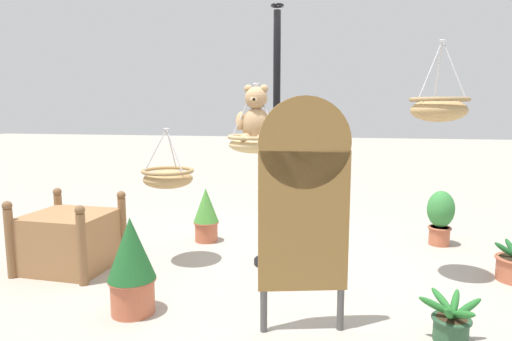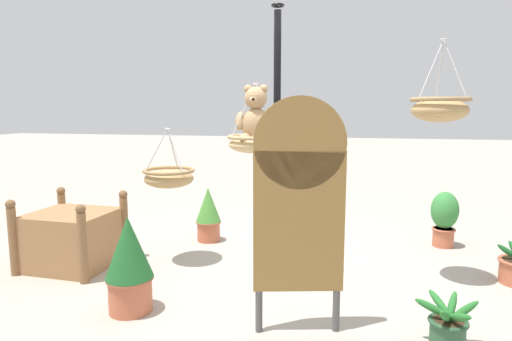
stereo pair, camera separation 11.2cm
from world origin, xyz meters
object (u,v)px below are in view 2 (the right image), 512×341
at_px(hanging_basket_right_low, 169,177).
at_px(wooden_planter_box, 72,237).
at_px(display_pole_central, 277,187).
at_px(potted_plant_broad_leaf, 208,214).
at_px(hanging_basket_with_teddy, 256,143).
at_px(teddy_bear, 256,118).
at_px(potted_plant_tall_leafy, 444,217).
at_px(display_sign_board, 299,196).
at_px(hanging_basket_left_high, 440,108).
at_px(potted_plant_fern_front, 129,263).
at_px(potted_plant_flowering_red, 448,325).

bearing_deg(hanging_basket_right_low, wooden_planter_box, 19.45).
height_order(display_pole_central, potted_plant_broad_leaf, display_pole_central).
bearing_deg(hanging_basket_with_teddy, teddy_bear, 90.00).
bearing_deg(potted_plant_tall_leafy, display_sign_board, 58.80).
bearing_deg(hanging_basket_left_high, potted_plant_fern_front, 24.58).
height_order(display_pole_central, wooden_planter_box, display_pole_central).
relative_size(potted_plant_flowering_red, potted_plant_tall_leafy, 0.69).
height_order(teddy_bear, display_sign_board, teddy_bear).
height_order(display_pole_central, potted_plant_flowering_red, display_pole_central).
relative_size(hanging_basket_with_teddy, potted_plant_tall_leafy, 1.01).
bearing_deg(potted_plant_flowering_red, hanging_basket_left_high, -93.01).
relative_size(display_pole_central, hanging_basket_left_high, 3.67).
height_order(teddy_bear, hanging_basket_right_low, teddy_bear).
distance_m(potted_plant_tall_leafy, display_sign_board, 2.72).
distance_m(hanging_basket_right_low, potted_plant_tall_leafy, 3.08).
xyz_separation_m(display_pole_central, wooden_planter_box, (1.95, 0.51, -0.49)).
height_order(potted_plant_broad_leaf, display_sign_board, display_sign_board).
bearing_deg(display_sign_board, wooden_planter_box, -18.56).
bearing_deg(display_sign_board, hanging_basket_with_teddy, -62.94).
relative_size(potted_plant_tall_leafy, potted_plant_broad_leaf, 0.99).
bearing_deg(wooden_planter_box, hanging_basket_right_low, -160.55).
distance_m(potted_plant_flowering_red, potted_plant_broad_leaf, 2.94).
bearing_deg(potted_plant_tall_leafy, teddy_bear, 33.24).
relative_size(teddy_bear, potted_plant_broad_leaf, 0.83).
height_order(hanging_basket_with_teddy, hanging_basket_right_low, hanging_basket_with_teddy).
relative_size(wooden_planter_box, potted_plant_tall_leafy, 1.37).
xyz_separation_m(hanging_basket_with_teddy, hanging_basket_right_low, (0.90, -0.06, -0.36)).
bearing_deg(hanging_basket_right_low, display_sign_board, 142.43).
height_order(hanging_basket_right_low, potted_plant_tall_leafy, hanging_basket_right_low).
xyz_separation_m(potted_plant_fern_front, potted_plant_flowering_red, (-2.29, -0.03, -0.25)).
distance_m(wooden_planter_box, potted_plant_flowering_red, 3.41).
bearing_deg(display_pole_central, potted_plant_flowering_red, 137.85).
height_order(hanging_basket_left_high, wooden_planter_box, hanging_basket_left_high).
distance_m(teddy_bear, potted_plant_fern_front, 1.66).
bearing_deg(potted_plant_fern_front, teddy_bear, -127.48).
relative_size(display_pole_central, potted_plant_broad_leaf, 3.96).
xyz_separation_m(hanging_basket_right_low, potted_plant_flowering_red, (-2.42, 1.05, -0.74)).
xyz_separation_m(teddy_bear, wooden_planter_box, (1.80, 0.23, -1.17)).
bearing_deg(hanging_basket_left_high, display_sign_board, 46.22).
height_order(hanging_basket_left_high, potted_plant_fern_front, hanging_basket_left_high).
xyz_separation_m(display_pole_central, hanging_basket_left_high, (-1.43, 0.20, 0.77)).
relative_size(hanging_basket_left_high, wooden_planter_box, 0.79).
height_order(potted_plant_flowering_red, potted_plant_broad_leaf, potted_plant_broad_leaf).
xyz_separation_m(potted_plant_flowering_red, display_sign_board, (0.99, 0.05, 0.83)).
distance_m(display_pole_central, potted_plant_broad_leaf, 1.19).
xyz_separation_m(teddy_bear, potted_plant_fern_front, (0.76, 0.99, -1.08)).
distance_m(hanging_basket_right_low, display_sign_board, 1.81).
xyz_separation_m(potted_plant_fern_front, potted_plant_broad_leaf, (0.00, -1.86, -0.06)).
relative_size(teddy_bear, wooden_planter_box, 0.61).
xyz_separation_m(hanging_basket_with_teddy, potted_plant_tall_leafy, (-1.90, -1.22, -0.90)).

